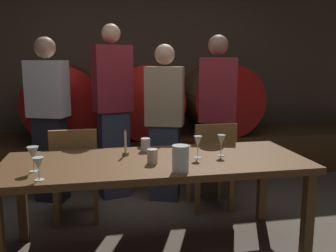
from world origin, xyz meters
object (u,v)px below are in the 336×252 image
Objects in this scene: dining_table at (156,169)px; wine_glass_far_right at (221,141)px; guest_far_left at (49,119)px; wine_glass_far_left at (33,154)px; wine_glass_center_left at (38,164)px; pitcher at (180,159)px; chair_left at (75,171)px; wine_glass_center_right at (198,142)px; cup_left at (146,145)px; guest_center_right at (165,122)px; candle_center at (126,148)px; wine_barrel_center at (144,101)px; guest_far_right at (216,116)px; chair_right at (212,162)px; wine_barrel_right at (220,99)px; guest_center_left at (113,111)px; cup_right at (152,156)px; wine_barrel_left at (64,102)px.

wine_glass_far_right is (0.51, 0.01, 0.19)m from dining_table.
wine_glass_far_left is at bearing 114.90° from guest_far_left.
guest_far_left is 1.60m from wine_glass_center_left.
pitcher reaches higher than wine_glass_far_left.
dining_table is at bearing 132.79° from chair_left.
cup_left is (-0.36, 0.29, -0.07)m from wine_glass_center_right.
wine_glass_center_left is 0.86× the size of wine_glass_center_right.
guest_center_right is 7.74× the size of candle_center.
chair_left is at bearing -120.21° from wine_barrel_center.
guest_far_right is at bearing 51.84° from dining_table.
wine_glass_far_right is at bearing 88.05° from guest_far_right.
guest_far_right is at bearing 40.57° from wine_glass_center_left.
guest_far_left is (-1.57, 0.57, 0.38)m from chair_right.
candle_center is at bearing -127.12° from wine_barrel_right.
wine_barrel_right is 4.31× the size of candle_center.
guest_center_left is 1.62m from pitcher.
chair_left is 4.90× the size of pitcher.
wine_barrel_right is 2.46m from cup_right.
guest_center_right is 11.19× the size of wine_glass_center_left.
dining_table is 1.11m from guest_center_right.
wine_barrel_left is 0.96m from guest_center_left.
wine_glass_far_right is at bearing -12.35° from candle_center.
wine_barrel_right is at bearing -114.92° from guest_center_right.
guest_far_right reaches higher than wine_glass_center_right.
wine_barrel_right reaches higher than cup_left.
wine_glass_center_left is (0.13, -1.60, -0.03)m from guest_far_left.
chair_right is (-0.53, -1.33, -0.47)m from wine_barrel_right.
wine_glass_far_left reaches higher than wine_glass_center_left.
wine_glass_center_left is (-0.57, -0.51, 0.04)m from candle_center.
wine_glass_center_left is at bearing -162.16° from cup_right.
chair_left is at bearing 147.55° from cup_left.
candle_center is at bearing 140.82° from dining_table.
guest_far_left is 0.99× the size of guest_far_right.
wine_glass_center_left is (-1.59, -1.36, -0.05)m from guest_far_right.
wine_glass_center_right is at bearing -113.19° from wine_barrel_right.
wine_glass_center_left reaches higher than cup_left.
candle_center reaches higher than cup_right.
wine_barrel_center and wine_barrel_right have the same top height.
pitcher is (0.92, -2.36, -0.13)m from wine_barrel_left.
chair_right is (1.29, 0.04, 0.00)m from chair_left.
wine_glass_center_left is at bearing 179.98° from pitcher.
wine_glass_far_left is 1.00× the size of wine_glass_center_right.
wine_glass_far_left is at bearing -176.74° from cup_right.
cup_left is at bearing 27.57° from wine_glass_far_left.
wine_glass_center_left is (-0.95, -2.36, -0.12)m from wine_barrel_center.
wine_glass_center_left is at bearing 72.43° from guest_center_right.
guest_far_right is (1.63, -1.00, -0.07)m from wine_barrel_left.
wine_barrel_center is at bearing -122.34° from guest_far_left.
cup_right is at bearing 67.34° from guest_far_right.
wine_barrel_left is 1.46m from chair_left.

